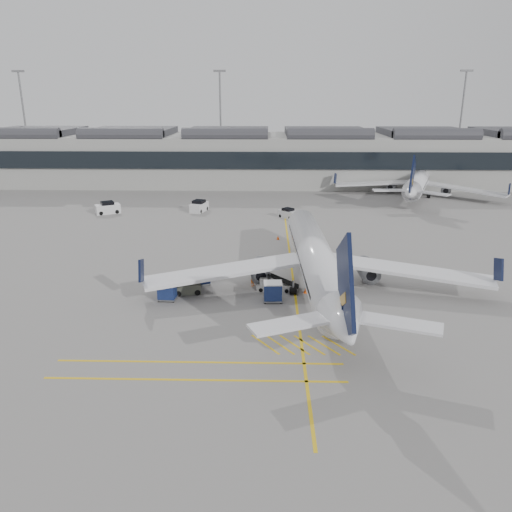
{
  "coord_description": "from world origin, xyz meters",
  "views": [
    {
      "loc": [
        7.17,
        -43.77,
        19.52
      ],
      "look_at": [
        5.97,
        4.28,
        4.0
      ],
      "focal_mm": 35.0,
      "sensor_mm": 36.0,
      "label": 1
    }
  ],
  "objects_px": {
    "ramp_agent_b": "(258,275)",
    "ramp_agent_a": "(253,278)",
    "airliner_main": "(316,260)",
    "belt_loader": "(273,285)",
    "pushback_tug": "(188,287)",
    "baggage_cart_a": "(273,291)"
  },
  "relations": [
    {
      "from": "belt_loader",
      "to": "airliner_main",
      "type": "bearing_deg",
      "value": 13.58
    },
    {
      "from": "ramp_agent_b",
      "to": "pushback_tug",
      "type": "xyz_separation_m",
      "value": [
        -7.16,
        -3.05,
        -0.33
      ]
    },
    {
      "from": "belt_loader",
      "to": "baggage_cart_a",
      "type": "xyz_separation_m",
      "value": [
        -0.07,
        -3.03,
        0.54
      ]
    },
    {
      "from": "ramp_agent_b",
      "to": "ramp_agent_a",
      "type": "bearing_deg",
      "value": 27.83
    },
    {
      "from": "ramp_agent_a",
      "to": "baggage_cart_a",
      "type": "bearing_deg",
      "value": -126.23
    },
    {
      "from": "belt_loader",
      "to": "baggage_cart_a",
      "type": "distance_m",
      "value": 3.08
    },
    {
      "from": "airliner_main",
      "to": "ramp_agent_b",
      "type": "distance_m",
      "value": 6.61
    },
    {
      "from": "airliner_main",
      "to": "ramp_agent_a",
      "type": "bearing_deg",
      "value": 174.33
    },
    {
      "from": "belt_loader",
      "to": "ramp_agent_b",
      "type": "distance_m",
      "value": 2.61
    },
    {
      "from": "airliner_main",
      "to": "belt_loader",
      "type": "bearing_deg",
      "value": -172.69
    },
    {
      "from": "belt_loader",
      "to": "ramp_agent_a",
      "type": "xyz_separation_m",
      "value": [
        -2.15,
        1.15,
        0.39
      ]
    },
    {
      "from": "airliner_main",
      "to": "pushback_tug",
      "type": "xyz_separation_m",
      "value": [
        -13.31,
        -1.85,
        -2.41
      ]
    },
    {
      "from": "baggage_cart_a",
      "to": "ramp_agent_b",
      "type": "xyz_separation_m",
      "value": [
        -1.63,
        4.96,
        -0.08
      ]
    },
    {
      "from": "ramp_agent_a",
      "to": "ramp_agent_b",
      "type": "relative_size",
      "value": 0.92
    },
    {
      "from": "ramp_agent_b",
      "to": "pushback_tug",
      "type": "relative_size",
      "value": 0.68
    },
    {
      "from": "airliner_main",
      "to": "ramp_agent_b",
      "type": "bearing_deg",
      "value": 166.98
    },
    {
      "from": "belt_loader",
      "to": "baggage_cart_a",
      "type": "height_order",
      "value": "baggage_cart_a"
    },
    {
      "from": "pushback_tug",
      "to": "belt_loader",
      "type": "bearing_deg",
      "value": -3.64
    },
    {
      "from": "ramp_agent_b",
      "to": "belt_loader",
      "type": "bearing_deg",
      "value": 99.83
    },
    {
      "from": "airliner_main",
      "to": "ramp_agent_b",
      "type": "relative_size",
      "value": 19.79
    },
    {
      "from": "baggage_cart_a",
      "to": "ramp_agent_a",
      "type": "height_order",
      "value": "baggage_cart_a"
    },
    {
      "from": "ramp_agent_a",
      "to": "pushback_tug",
      "type": "relative_size",
      "value": 0.62
    }
  ]
}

